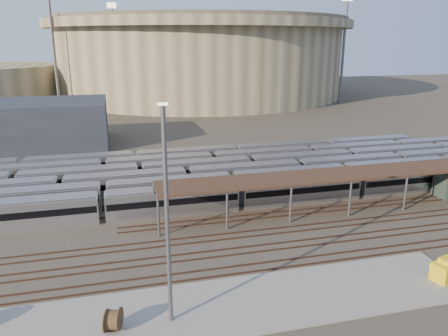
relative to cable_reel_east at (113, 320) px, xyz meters
The scene contains 13 objects.
ground 21.07m from the cable_reel_east, 49.76° to the left, with size 420.00×420.00×0.00m, color #383026.
apron 8.72m from the cable_reel_east, ahead, with size 50.00×9.00×0.20m, color gray.
subway_trains 37.87m from the cable_reel_east, 65.88° to the left, with size 131.13×23.90×3.60m.
inspection_shed 41.03m from the cable_reel_east, 29.41° to the left, with size 60.30×6.00×5.30m.
empty_tracks 17.56m from the cable_reel_east, 39.14° to the left, with size 170.00×9.62×0.18m.
stadium 161.49m from the cable_reel_east, 76.11° to the left, with size 124.00×124.00×32.50m.
service_building 74.32m from the cable_reel_east, 106.77° to the left, with size 42.00×20.00×10.00m, color #1E232D.
floodlight_0 128.61m from the cable_reel_east, 97.42° to the left, with size 4.00×1.00×38.40m.
floodlight_2 144.35m from the cable_reel_east, 54.24° to the left, with size 4.00×1.00×38.40m.
floodlight_3 177.17m from the cable_reel_east, 88.83° to the left, with size 4.00×1.00×38.40m.
cable_reel_east is the anchor object (origin of this frame).
yard_light_pole 9.61m from the cable_reel_east, ahead, with size 0.80×0.36×18.48m.
yellow_equipment 32.09m from the cable_reel_east, ahead, with size 2.88×1.80×1.80m, color gold.
Camera 1 is at (-12.37, -47.93, 23.14)m, focal length 35.00 mm.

